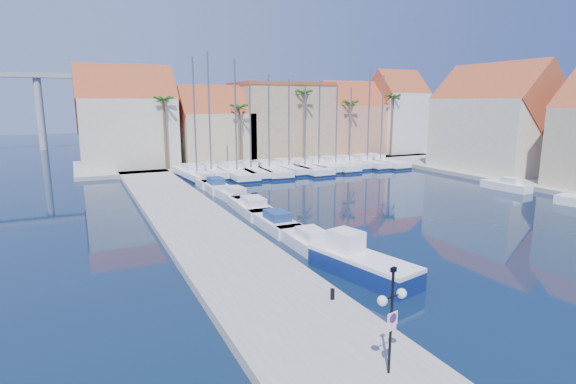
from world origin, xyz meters
name	(u,v)px	position (x,y,z in m)	size (l,w,h in m)	color
ground	(434,277)	(0.00, 0.00, 0.00)	(260.00, 260.00, 0.00)	black
quay_west	(201,229)	(-9.00, 13.50, 0.25)	(6.00, 77.00, 0.50)	gray
shore_north	(263,159)	(10.00, 48.00, 0.25)	(54.00, 16.00, 0.50)	gray
shore_east	(556,182)	(32.00, 15.00, 0.25)	(12.00, 60.00, 0.50)	gray
lamp_post	(392,304)	(-8.04, -6.45, 2.88)	(1.22, 0.50, 3.63)	black
bollard	(332,294)	(-6.83, -0.90, 0.74)	(0.20, 0.20, 0.49)	black
fishing_boat	(360,262)	(-3.42, 1.90, 0.74)	(3.50, 6.70, 2.24)	navy
motorboat_west_0	(308,241)	(-3.81, 7.11, 0.51)	(2.02, 6.01, 1.40)	white
motorboat_west_1	(274,221)	(-3.85, 12.29, 0.51)	(2.02, 6.20, 1.40)	white
motorboat_west_2	(251,206)	(-3.64, 17.51, 0.51)	(2.56, 7.00, 1.40)	white
motorboat_west_3	(234,196)	(-3.53, 22.36, 0.51)	(2.26, 5.87, 1.40)	white
motorboat_west_4	(215,185)	(-3.67, 28.24, 0.51)	(2.26, 6.44, 1.40)	white
motorboat_west_5	(204,179)	(-3.71, 32.36, 0.51)	(2.46, 7.37, 1.40)	white
motorboat_east_1	(507,185)	(24.01, 15.04, 0.51)	(1.96, 5.18, 1.40)	white
sailboat_0	(195,174)	(-3.76, 36.18, 0.59)	(3.80, 11.30, 14.12)	white
sailboat_1	(210,171)	(-1.72, 36.80, 0.67)	(2.34, 8.29, 14.84)	white
sailboat_2	(235,172)	(1.08, 35.42, 0.59)	(3.30, 11.04, 13.96)	white
sailboat_3	(249,170)	(3.22, 36.18, 0.56)	(3.31, 10.72, 11.18)	white
sailboat_4	(268,169)	(5.55, 35.80, 0.57)	(3.56, 11.24, 12.38)	white
sailboat_5	(287,168)	(8.45, 36.12, 0.59)	(2.85, 9.47, 11.97)	white
sailboat_6	(302,168)	(10.44, 35.52, 0.55)	(3.35, 11.52, 11.15)	white
sailboat_7	(317,166)	(12.98, 36.12, 0.58)	(2.99, 9.61, 11.69)	white
sailboat_8	(333,165)	(15.42, 35.81, 0.57)	(2.68, 9.98, 11.31)	white
sailboat_9	(347,163)	(17.99, 36.29, 0.59)	(2.58, 8.33, 11.03)	white
sailboat_10	(365,162)	(20.73, 35.92, 0.62)	(2.48, 9.21, 13.57)	white
sailboat_11	(377,162)	(22.90, 35.93, 0.58)	(3.55, 11.01, 12.74)	white
building_0	(127,122)	(-10.00, 47.00, 6.52)	(12.30, 9.00, 13.50)	beige
building_1	(215,129)	(2.00, 47.00, 5.30)	(10.30, 8.00, 11.00)	tan
building_2	(281,120)	(13.00, 48.00, 6.26)	(14.20, 10.20, 11.50)	#98815E
building_3	(349,122)	(25.00, 47.00, 5.86)	(10.30, 8.00, 12.00)	tan
building_4	(396,114)	(34.00, 46.00, 6.97)	(8.30, 8.00, 14.00)	silver
building_6	(494,122)	(32.00, 24.00, 6.52)	(9.00, 14.30, 13.50)	beige
palm_0	(163,102)	(-6.00, 42.00, 9.08)	(2.60, 2.60, 10.15)	brown
palm_1	(239,109)	(4.00, 42.00, 8.14)	(2.60, 2.60, 9.15)	brown
palm_2	(304,95)	(14.00, 42.00, 10.02)	(2.60, 2.60, 11.15)	brown
palm_3	(350,105)	(22.00, 42.00, 8.61)	(2.60, 2.60, 9.65)	brown
palm_4	(393,99)	(30.00, 42.00, 9.55)	(2.60, 2.60, 10.65)	brown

